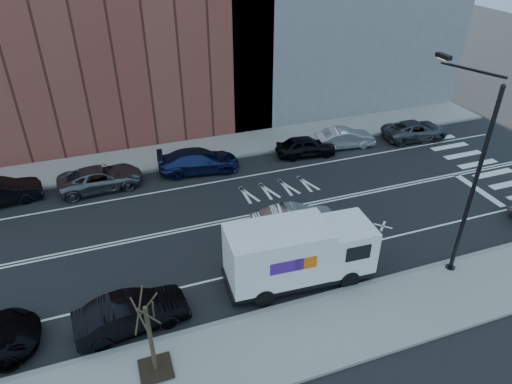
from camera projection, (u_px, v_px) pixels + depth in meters
ground at (258, 215)px, 25.53m from camera, size 120.00×120.00×0.00m
sidewalk_near at (331, 329)px, 18.43m from camera, size 44.00×3.60×0.15m
sidewalk_far at (216, 148)px, 32.54m from camera, size 44.00×3.60×0.15m
curb_near at (312, 299)px, 19.87m from camera, size 44.00×0.25×0.17m
curb_far at (223, 159)px, 31.09m from camera, size 44.00×0.25×0.17m
crosswalk at (485, 168)px, 30.10m from camera, size 3.00×14.00×0.01m
road_markings at (258, 215)px, 25.52m from camera, size 40.00×8.60×0.01m
streetlight at (468, 172)px, 19.32m from camera, size 0.44×4.02×9.34m
street_tree at (152, 346)px, 16.03m from camera, size 1.20×1.20×3.75m
fedex_van at (298, 253)px, 20.16m from camera, size 6.82×2.68×3.06m
far_parked_c at (101, 178)px, 27.64m from camera, size 5.08×2.55×1.38m
far_parked_d at (199, 161)px, 29.42m from camera, size 5.40×2.72×1.51m
far_parked_e at (306, 146)px, 31.37m from camera, size 4.28×2.16×1.40m
far_parked_f at (345, 138)px, 32.52m from camera, size 4.32×1.85×1.38m
far_parked_g at (415, 130)px, 33.72m from camera, size 5.03×2.67×1.35m
driving_sedan at (295, 222)px, 23.66m from camera, size 4.73×2.06×1.51m
near_parked_rear_a at (132, 313)px, 18.28m from camera, size 4.63×2.00×1.48m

